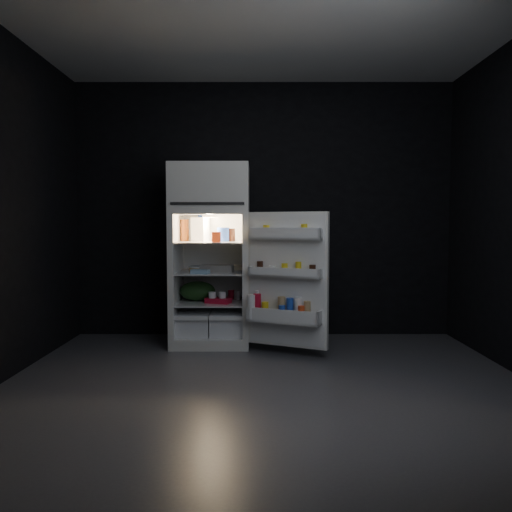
{
  "coord_description": "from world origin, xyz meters",
  "views": [
    {
      "loc": [
        -0.07,
        -3.67,
        1.2
      ],
      "look_at": [
        -0.08,
        1.0,
        0.9
      ],
      "focal_mm": 35.0,
      "sensor_mm": 36.0,
      "label": 1
    }
  ],
  "objects_px": {
    "refrigerator": "(211,248)",
    "egg_carton": "(217,269)",
    "yogurt_tray": "(218,301)",
    "fridge_door": "(286,281)",
    "milk_jug": "(200,229)"
  },
  "relations": [
    {
      "from": "fridge_door",
      "to": "yogurt_tray",
      "type": "distance_m",
      "value": 0.78
    },
    {
      "from": "egg_carton",
      "to": "yogurt_tray",
      "type": "bearing_deg",
      "value": -62.95
    },
    {
      "from": "egg_carton",
      "to": "refrigerator",
      "type": "bearing_deg",
      "value": 132.67
    },
    {
      "from": "refrigerator",
      "to": "yogurt_tray",
      "type": "height_order",
      "value": "refrigerator"
    },
    {
      "from": "milk_jug",
      "to": "egg_carton",
      "type": "xyz_separation_m",
      "value": [
        0.17,
        -0.1,
        -0.38
      ]
    },
    {
      "from": "refrigerator",
      "to": "egg_carton",
      "type": "height_order",
      "value": "refrigerator"
    },
    {
      "from": "refrigerator",
      "to": "milk_jug",
      "type": "height_order",
      "value": "refrigerator"
    },
    {
      "from": "refrigerator",
      "to": "yogurt_tray",
      "type": "distance_m",
      "value": 0.53
    },
    {
      "from": "yogurt_tray",
      "to": "refrigerator",
      "type": "bearing_deg",
      "value": 137.99
    },
    {
      "from": "milk_jug",
      "to": "egg_carton",
      "type": "distance_m",
      "value": 0.43
    },
    {
      "from": "fridge_door",
      "to": "yogurt_tray",
      "type": "xyz_separation_m",
      "value": [
        -0.64,
        0.38,
        -0.23
      ]
    },
    {
      "from": "milk_jug",
      "to": "yogurt_tray",
      "type": "relative_size",
      "value": 1.0
    },
    {
      "from": "refrigerator",
      "to": "egg_carton",
      "type": "bearing_deg",
      "value": -56.2
    },
    {
      "from": "refrigerator",
      "to": "egg_carton",
      "type": "xyz_separation_m",
      "value": [
        0.06,
        -0.09,
        -0.19
      ]
    },
    {
      "from": "egg_carton",
      "to": "yogurt_tray",
      "type": "xyz_separation_m",
      "value": [
        0.02,
        -0.06,
        -0.31
      ]
    }
  ]
}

